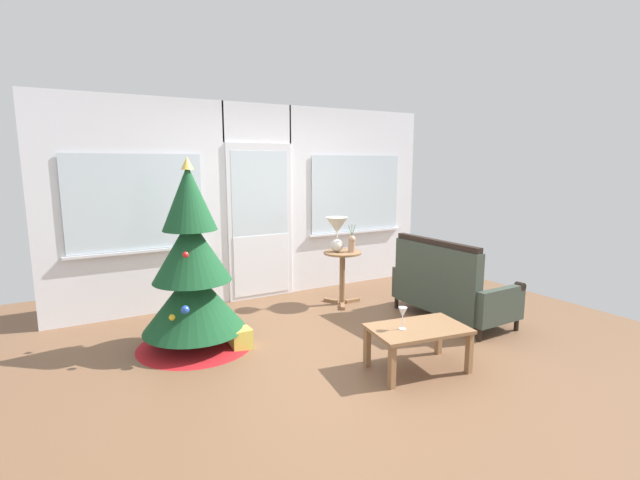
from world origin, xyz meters
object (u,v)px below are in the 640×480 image
(table_lamp, at_px, (337,230))
(settee_sofa, at_px, (447,289))
(coffee_table, at_px, (418,333))
(wine_glass, at_px, (403,313))
(christmas_tree, at_px, (192,277))
(gift_box, at_px, (241,339))
(flower_vase, at_px, (352,243))
(side_table, at_px, (342,267))

(table_lamp, bearing_deg, settee_sofa, -56.17)
(coffee_table, bearing_deg, wine_glass, 167.64)
(settee_sofa, bearing_deg, christmas_tree, 165.73)
(settee_sofa, xyz_separation_m, gift_box, (-2.35, 0.40, -0.28))
(flower_vase, xyz_separation_m, gift_box, (-1.73, -0.65, -0.70))
(side_table, height_order, gift_box, side_table)
(coffee_table, bearing_deg, flower_vase, 73.54)
(gift_box, bearing_deg, flower_vase, 20.50)
(christmas_tree, distance_m, table_lamp, 2.01)
(flower_vase, bearing_deg, wine_glass, -110.97)
(gift_box, bearing_deg, table_lamp, 25.42)
(christmas_tree, distance_m, gift_box, 0.77)
(wine_glass, bearing_deg, coffee_table, -12.36)
(settee_sofa, relative_size, gift_box, 7.11)
(settee_sofa, height_order, table_lamp, table_lamp)
(settee_sofa, relative_size, flower_vase, 4.03)
(side_table, bearing_deg, gift_box, -156.57)
(settee_sofa, distance_m, flower_vase, 1.29)
(table_lamp, distance_m, flower_vase, 0.25)
(gift_box, bearing_deg, coffee_table, -45.79)
(settee_sofa, height_order, gift_box, settee_sofa)
(side_table, relative_size, wine_glass, 3.52)
(wine_glass, bearing_deg, flower_vase, 69.03)
(settee_sofa, bearing_deg, flower_vase, 120.19)
(settee_sofa, distance_m, wine_glass, 1.54)
(wine_glass, bearing_deg, christmas_tree, 133.61)
(table_lamp, bearing_deg, gift_box, -154.58)
(settee_sofa, xyz_separation_m, wine_glass, (-1.31, -0.78, 0.16))
(side_table, bearing_deg, christmas_tree, -168.13)
(gift_box, bearing_deg, christmas_tree, 142.06)
(coffee_table, bearing_deg, christmas_tree, 135.90)
(wine_glass, height_order, gift_box, wine_glass)
(flower_vase, bearing_deg, coffee_table, -106.46)
(flower_vase, xyz_separation_m, wine_glass, (-0.70, -1.83, -0.27))
(settee_sofa, distance_m, table_lamp, 1.51)
(christmas_tree, bearing_deg, wine_glass, -46.39)
(christmas_tree, distance_m, flower_vase, 2.14)
(christmas_tree, xyz_separation_m, flower_vase, (2.10, 0.36, 0.09))
(wine_glass, bearing_deg, gift_box, 131.10)
(side_table, relative_size, flower_vase, 1.96)
(table_lamp, distance_m, wine_glass, 2.05)
(settee_sofa, height_order, coffee_table, settee_sofa)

